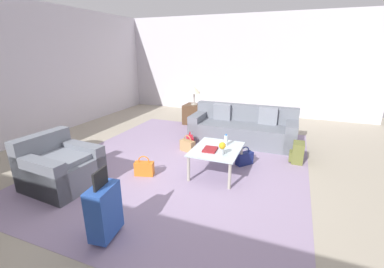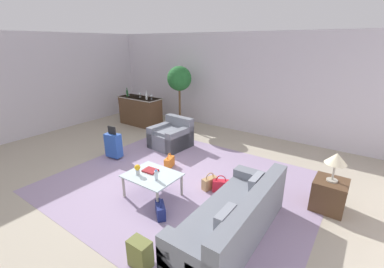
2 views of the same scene
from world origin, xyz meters
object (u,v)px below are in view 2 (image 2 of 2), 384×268
at_px(table_lamp, 336,159).
at_px(wine_glass_right_of_centre, 151,96).
at_px(backpack_olive, 141,254).
at_px(potted_ficus, 179,83).
at_px(armchair, 172,137).
at_px(handbag_orange, 169,162).
at_px(wine_bottle_green, 127,93).
at_px(handbag_red, 221,186).
at_px(couch, 236,221).
at_px(side_table, 329,195).
at_px(coffee_table, 152,177).
at_px(bar_console, 140,111).
at_px(water_bottle, 156,175).
at_px(wine_glass_leftmost, 129,93).
at_px(suitcase_blue, 113,145).
at_px(flower_vase, 137,169).
at_px(coffee_table_book, 150,171).
at_px(wine_glass_left_of_centre, 140,94).
at_px(wine_bottle_clear, 146,96).
at_px(handbag_tan, 210,183).
at_px(handbag_navy, 160,210).

xyz_separation_m(table_lamp, wine_glass_right_of_centre, (-5.76, 1.63, 0.14)).
distance_m(backpack_olive, potted_ficus, 6.07).
distance_m(armchair, handbag_orange, 1.31).
xyz_separation_m(wine_bottle_green, backpack_olive, (4.97, -4.27, -0.91)).
height_order(wine_glass_right_of_centre, handbag_red, wine_glass_right_of_centre).
bearing_deg(couch, side_table, 57.72).
xyz_separation_m(side_table, wine_glass_right_of_centre, (-5.76, 1.63, 0.82)).
xyz_separation_m(coffee_table, bar_console, (-3.50, 3.10, 0.11)).
height_order(armchair, wine_glass_right_of_centre, wine_glass_right_of_centre).
distance_m(table_lamp, potted_ficus, 5.49).
relative_size(water_bottle, wine_glass_leftmost, 1.32).
xyz_separation_m(table_lamp, suitcase_blue, (-4.80, -0.80, -0.60)).
height_order(flower_vase, handbag_red, flower_vase).
height_order(coffee_table_book, handbag_orange, coffee_table_book).
bearing_deg(couch, armchair, 143.68).
distance_m(coffee_table, table_lamp, 3.22).
distance_m(armchair, wine_glass_leftmost, 3.01).
distance_m(armchair, bar_console, 2.40).
bearing_deg(coffee_table, flower_vase, -145.71).
distance_m(flower_vase, backpack_olive, 1.71).
distance_m(couch, bar_console, 6.19).
bearing_deg(suitcase_blue, water_bottle, -19.98).
bearing_deg(handbag_red, wine_glass_leftmost, 156.11).
relative_size(flower_vase, wine_bottle_green, 0.68).
relative_size(wine_glass_left_of_centre, potted_ficus, 0.07).
xyz_separation_m(couch, water_bottle, (-1.59, 0.00, 0.26)).
relative_size(water_bottle, bar_console, 0.13).
bearing_deg(wine_bottle_clear, wine_glass_leftmost, 172.30).
height_order(side_table, wine_glass_leftmost, wine_glass_leftmost).
bearing_deg(wine_glass_left_of_centre, potted_ficus, 23.61).
height_order(wine_glass_left_of_centre, handbag_orange, wine_glass_left_of_centre).
relative_size(coffee_table_book, wine_glass_left_of_centre, 1.75).
height_order(couch, wine_bottle_green, wine_bottle_green).
distance_m(wine_glass_leftmost, potted_ficus, 1.98).
xyz_separation_m(wine_bottle_green, handbag_tan, (4.72, -2.13, -0.98)).
height_order(bar_console, wine_bottle_clear, wine_bottle_clear).
distance_m(water_bottle, wine_glass_left_of_centre, 4.94).
xyz_separation_m(coffee_table_book, flower_vase, (-0.10, -0.23, 0.11)).
relative_size(armchair, wine_glass_left_of_centre, 6.61).
xyz_separation_m(wine_bottle_clear, potted_ficus, (0.83, 0.72, 0.41)).
distance_m(side_table, handbag_navy, 2.95).
distance_m(bar_console, wine_glass_leftmost, 0.80).
height_order(armchair, handbag_orange, armchair).
height_order(coffee_table_book, wine_glass_leftmost, wine_glass_leftmost).
height_order(armchair, coffee_table, armchair).
distance_m(water_bottle, flower_vase, 0.42).
height_order(water_bottle, handbag_navy, water_bottle).
bearing_deg(backpack_olive, handbag_navy, 117.30).
bearing_deg(coffee_table_book, handbag_navy, -38.86).
bearing_deg(backpack_olive, table_lamp, 57.17).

